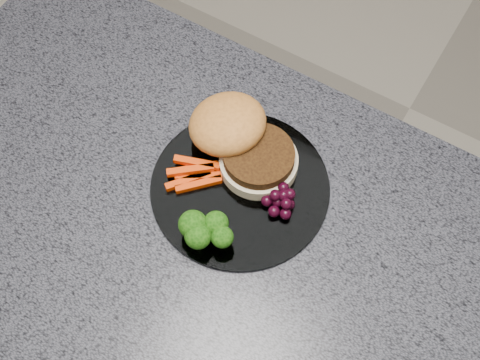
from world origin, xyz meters
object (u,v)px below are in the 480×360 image
Objects in this scene: plate at (240,188)px; grape_bunch at (281,200)px; burger at (238,138)px; island_cabinet at (252,340)px.

grape_bunch reaches higher than plate.
burger is (-0.04, 0.05, 0.03)m from plate.
burger reaches higher than island_cabinet.
plate is 5.05× the size of grape_bunch.
burger is at bearing 123.14° from plate.
island_cabinet is 0.50m from grape_bunch.
burger reaches higher than plate.
island_cabinet is 0.48m from plate.
plate is 0.07m from grape_bunch.
island_cabinet is at bearing -39.37° from burger.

